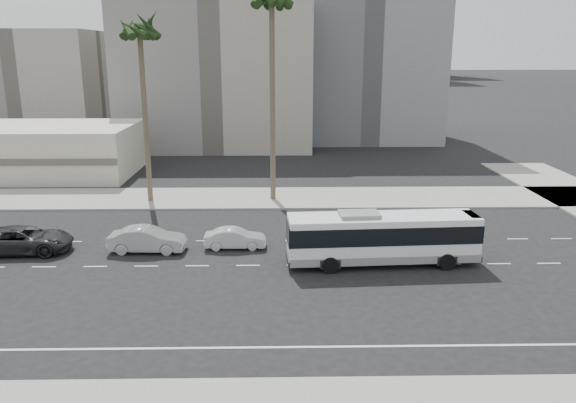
{
  "coord_description": "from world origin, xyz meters",
  "views": [
    {
      "loc": [
        -4.2,
        -31.02,
        12.31
      ],
      "look_at": [
        -3.55,
        4.0,
        2.85
      ],
      "focal_mm": 34.9,
      "sensor_mm": 36.0,
      "label": 1
    }
  ],
  "objects_px": {
    "car_a": "(235,238)",
    "car_b": "(147,240)",
    "city_bus": "(383,237)",
    "palm_mid": "(140,34)",
    "palm_near": "(272,3)",
    "car_c": "(23,240)"
  },
  "relations": [
    {
      "from": "car_b",
      "to": "city_bus",
      "type": "bearing_deg",
      "value": -97.53
    },
    {
      "from": "city_bus",
      "to": "car_a",
      "type": "height_order",
      "value": "city_bus"
    },
    {
      "from": "car_c",
      "to": "palm_mid",
      "type": "height_order",
      "value": "palm_mid"
    },
    {
      "from": "palm_near",
      "to": "palm_mid",
      "type": "xyz_separation_m",
      "value": [
        -10.3,
        -0.36,
        -2.31
      ]
    },
    {
      "from": "car_a",
      "to": "car_b",
      "type": "xyz_separation_m",
      "value": [
        -5.5,
        -0.56,
        0.14
      ]
    },
    {
      "from": "palm_near",
      "to": "city_bus",
      "type": "bearing_deg",
      "value": -65.99
    },
    {
      "from": "car_c",
      "to": "palm_near",
      "type": "relative_size",
      "value": 0.34
    },
    {
      "from": "car_c",
      "to": "palm_near",
      "type": "distance_m",
      "value": 24.98
    },
    {
      "from": "car_a",
      "to": "palm_mid",
      "type": "bearing_deg",
      "value": 34.43
    },
    {
      "from": "car_a",
      "to": "palm_near",
      "type": "xyz_separation_m",
      "value": [
        2.35,
        11.83,
        15.24
      ]
    },
    {
      "from": "car_a",
      "to": "car_c",
      "type": "bearing_deg",
      "value": 92.12
    },
    {
      "from": "city_bus",
      "to": "palm_mid",
      "type": "distance_m",
      "value": 25.18
    },
    {
      "from": "palm_near",
      "to": "car_b",
      "type": "bearing_deg",
      "value": -122.37
    },
    {
      "from": "car_b",
      "to": "car_c",
      "type": "relative_size",
      "value": 0.8
    },
    {
      "from": "car_a",
      "to": "car_b",
      "type": "relative_size",
      "value": 0.82
    },
    {
      "from": "city_bus",
      "to": "car_c",
      "type": "bearing_deg",
      "value": 170.47
    },
    {
      "from": "city_bus",
      "to": "palm_near",
      "type": "distance_m",
      "value": 21.52
    },
    {
      "from": "city_bus",
      "to": "palm_near",
      "type": "bearing_deg",
      "value": 110.62
    },
    {
      "from": "city_bus",
      "to": "car_a",
      "type": "relative_size",
      "value": 2.88
    },
    {
      "from": "car_c",
      "to": "palm_near",
      "type": "bearing_deg",
      "value": -54.93
    },
    {
      "from": "car_a",
      "to": "car_b",
      "type": "distance_m",
      "value": 5.53
    },
    {
      "from": "city_bus",
      "to": "palm_mid",
      "type": "bearing_deg",
      "value": 136.12
    }
  ]
}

